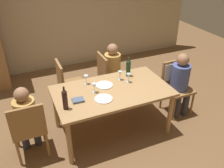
# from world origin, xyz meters

# --- Properties ---
(ground_plane) EXTENTS (10.00, 10.00, 0.00)m
(ground_plane) POSITION_xyz_m (0.00, 0.00, 0.00)
(ground_plane) COLOR brown
(rear_room_partition) EXTENTS (6.40, 0.12, 2.70)m
(rear_room_partition) POSITION_xyz_m (0.00, 2.69, 1.35)
(rear_room_partition) COLOR tan
(rear_room_partition) RESTS_ON ground_plane
(dining_table) EXTENTS (1.72, 0.98, 0.76)m
(dining_table) POSITION_xyz_m (0.00, 0.00, 0.67)
(dining_table) COLOR #A87F51
(dining_table) RESTS_ON ground_plane
(chair_right_end) EXTENTS (0.44, 0.46, 0.92)m
(chair_right_end) POSITION_xyz_m (1.24, 0.12, 0.59)
(chair_right_end) COLOR olive
(chair_right_end) RESTS_ON ground_plane
(chair_left_end) EXTENTS (0.44, 0.44, 0.92)m
(chair_left_end) POSITION_xyz_m (-1.24, -0.09, 0.53)
(chair_left_end) COLOR olive
(chair_left_end) RESTS_ON ground_plane
(chair_far_right) EXTENTS (0.44, 0.44, 0.92)m
(chair_far_right) POSITION_xyz_m (0.30, 0.87, 0.53)
(chair_far_right) COLOR olive
(chair_far_right) RESTS_ON ground_plane
(chair_far_left) EXTENTS (0.44, 0.44, 0.92)m
(chair_far_left) POSITION_xyz_m (-0.47, 0.87, 0.53)
(chair_far_left) COLOR olive
(chair_far_left) RESTS_ON ground_plane
(person_woman_host) EXTENTS (0.30, 0.35, 1.12)m
(person_woman_host) POSITION_xyz_m (1.24, -0.03, 0.65)
(person_woman_host) COLOR #33333D
(person_woman_host) RESTS_ON ground_plane
(person_man_bearded) EXTENTS (0.29, 0.33, 1.09)m
(person_man_bearded) POSITION_xyz_m (-1.24, 0.03, 0.63)
(person_man_bearded) COLOR #33333D
(person_man_bearded) RESTS_ON ground_plane
(person_man_guest) EXTENTS (0.34, 0.30, 1.11)m
(person_man_guest) POSITION_xyz_m (0.41, 0.87, 0.64)
(person_man_guest) COLOR #33333D
(person_man_guest) RESTS_ON ground_plane
(wine_bottle_tall_green) EXTENTS (0.07, 0.07, 0.33)m
(wine_bottle_tall_green) POSITION_xyz_m (-0.74, -0.19, 0.91)
(wine_bottle_tall_green) COLOR black
(wine_bottle_tall_green) RESTS_ON dining_table
(wine_bottle_dark_red) EXTENTS (0.07, 0.07, 0.33)m
(wine_bottle_dark_red) POSITION_xyz_m (0.42, 0.30, 0.91)
(wine_bottle_dark_red) COLOR #19381E
(wine_bottle_dark_red) RESTS_ON dining_table
(wine_glass_near_left) EXTENTS (0.07, 0.07, 0.15)m
(wine_glass_near_left) POSITION_xyz_m (0.33, 0.11, 0.86)
(wine_glass_near_left) COLOR silver
(wine_glass_near_left) RESTS_ON dining_table
(wine_glass_centre) EXTENTS (0.07, 0.07, 0.15)m
(wine_glass_centre) POSITION_xyz_m (-0.29, 0.32, 0.86)
(wine_glass_centre) COLOR silver
(wine_glass_centre) RESTS_ON dining_table
(wine_glass_near_right) EXTENTS (0.07, 0.07, 0.15)m
(wine_glass_near_right) POSITION_xyz_m (-0.26, 0.04, 0.86)
(wine_glass_near_right) COLOR silver
(wine_glass_near_right) RESTS_ON dining_table
(wine_glass_far) EXTENTS (0.07, 0.07, 0.15)m
(wine_glass_far) POSITION_xyz_m (0.24, 0.24, 0.86)
(wine_glass_far) COLOR silver
(wine_glass_far) RESTS_ON dining_table
(dinner_plate_host) EXTENTS (0.26, 0.26, 0.01)m
(dinner_plate_host) POSITION_xyz_m (-0.06, 0.16, 0.76)
(dinner_plate_host) COLOR white
(dinner_plate_host) RESTS_ON dining_table
(dinner_plate_guest_left) EXTENTS (0.25, 0.25, 0.01)m
(dinner_plate_guest_left) POSITION_xyz_m (-0.21, -0.18, 0.76)
(dinner_plate_guest_left) COLOR white
(dinner_plate_guest_left) RESTS_ON dining_table
(folded_napkin) EXTENTS (0.17, 0.13, 0.03)m
(folded_napkin) POSITION_xyz_m (-0.55, -0.08, 0.77)
(folded_napkin) COLOR #4C5B75
(folded_napkin) RESTS_ON dining_table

